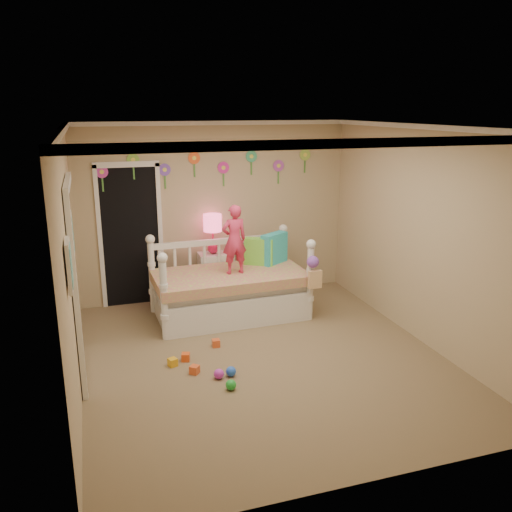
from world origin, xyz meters
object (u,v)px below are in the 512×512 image
object	(u,v)px
daybed	(230,277)
nightstand	(214,276)
child	(234,240)
table_lamp	(213,228)

from	to	relation	value
daybed	nightstand	size ratio (longest dim) A/B	2.91
daybed	nightstand	xyz separation A→B (m)	(-0.06, 0.70, -0.21)
child	nightstand	xyz separation A→B (m)	(-0.12, 0.76, -0.74)
daybed	table_lamp	xyz separation A→B (m)	(-0.06, 0.70, 0.54)
nightstand	table_lamp	xyz separation A→B (m)	(-0.00, 0.00, 0.74)
daybed	table_lamp	bearing A→B (deg)	93.48
nightstand	child	bearing A→B (deg)	-80.98
daybed	child	distance (m)	0.54
daybed	nightstand	distance (m)	0.73
child	nightstand	bearing A→B (deg)	-85.88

